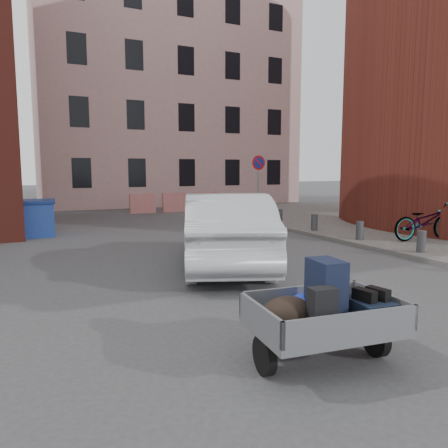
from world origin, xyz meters
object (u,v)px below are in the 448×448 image
trailer (323,313)px  silver_car (226,230)px  bicycle (425,221)px  dumpster (9,219)px

trailer → silver_car: 5.23m
silver_car → bicycle: (6.57, 0.15, -0.16)m
trailer → dumpster: (-3.33, 11.97, -0.01)m
silver_car → dumpster: bearing=-35.6°
dumpster → silver_car: size_ratio=0.58×
trailer → dumpster: bearing=111.5°
dumpster → bicycle: size_ratio=1.38×
trailer → silver_car: size_ratio=0.37×
silver_car → bicycle: size_ratio=2.39×
trailer → bicycle: 9.37m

